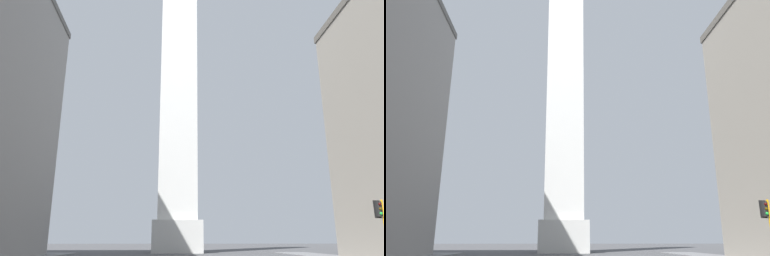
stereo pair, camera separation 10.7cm
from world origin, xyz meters
The scene contains 2 objects.
obelisk centered at (0.00, 60.20, 30.54)m, with size 7.77×7.77×63.51m.
traffic_light_mid_right centered at (14.14, 25.88, 3.22)m, with size 0.80×0.52×4.87m.
Camera 2 is at (-1.95, -1.62, 1.97)m, focal length 35.00 mm.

